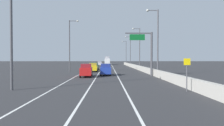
% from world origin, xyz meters
% --- Properties ---
extents(ground_plane, '(320.00, 320.00, 0.00)m').
position_xyz_m(ground_plane, '(0.00, 64.00, 0.00)').
color(ground_plane, '#2D2D30').
extents(lane_stripe_left, '(0.16, 130.00, 0.00)m').
position_xyz_m(lane_stripe_left, '(-5.50, 55.00, 0.00)').
color(lane_stripe_left, silver).
rests_on(lane_stripe_left, ground_plane).
extents(lane_stripe_center, '(0.16, 130.00, 0.00)m').
position_xyz_m(lane_stripe_center, '(-2.00, 55.00, 0.00)').
color(lane_stripe_center, silver).
rests_on(lane_stripe_center, ground_plane).
extents(lane_stripe_right, '(0.16, 130.00, 0.00)m').
position_xyz_m(lane_stripe_right, '(1.50, 55.00, 0.00)').
color(lane_stripe_right, silver).
rests_on(lane_stripe_right, ground_plane).
extents(jersey_barrier_right, '(0.60, 120.00, 1.10)m').
position_xyz_m(jersey_barrier_right, '(7.92, 40.00, 0.55)').
color(jersey_barrier_right, '#B2ADA3').
rests_on(jersey_barrier_right, ground_plane).
extents(overhead_sign_gantry, '(4.68, 0.36, 7.50)m').
position_xyz_m(overhead_sign_gantry, '(6.58, 32.95, 4.73)').
color(overhead_sign_gantry, '#47474C').
rests_on(overhead_sign_gantry, ground_plane).
extents(speed_advisory_sign, '(0.60, 0.11, 3.00)m').
position_xyz_m(speed_advisory_sign, '(7.02, 16.03, 1.76)').
color(speed_advisory_sign, '#4C4C51').
rests_on(speed_advisory_sign, ground_plane).
extents(lamp_post_right_second, '(2.14, 0.44, 11.47)m').
position_xyz_m(lamp_post_right_second, '(8.24, 33.30, 6.50)').
color(lamp_post_right_second, '#4C4C51').
rests_on(lamp_post_right_second, ground_plane).
extents(lamp_post_right_third, '(2.14, 0.44, 11.47)m').
position_xyz_m(lamp_post_right_third, '(8.43, 55.48, 6.50)').
color(lamp_post_right_third, '#4C4C51').
rests_on(lamp_post_right_third, ground_plane).
extents(lamp_post_right_fourth, '(2.14, 0.44, 11.47)m').
position_xyz_m(lamp_post_right_fourth, '(8.18, 77.66, 6.50)').
color(lamp_post_right_fourth, '#4C4C51').
rests_on(lamp_post_right_fourth, ground_plane).
extents(lamp_post_right_fifth, '(2.14, 0.44, 11.47)m').
position_xyz_m(lamp_post_right_fifth, '(8.48, 99.85, 6.50)').
color(lamp_post_right_fifth, '#4C4C51').
rests_on(lamp_post_right_fifth, ground_plane).
extents(lamp_post_left_near, '(2.14, 0.44, 11.47)m').
position_xyz_m(lamp_post_left_near, '(-8.96, 17.12, 6.50)').
color(lamp_post_left_near, '#4C4C51').
rests_on(lamp_post_left_near, ground_plane).
extents(lamp_post_left_mid, '(2.14, 0.44, 11.47)m').
position_xyz_m(lamp_post_left_mid, '(-8.41, 43.74, 6.50)').
color(lamp_post_left_mid, '#4C4C51').
rests_on(lamp_post_left_mid, ground_plane).
extents(car_yellow_0, '(1.86, 4.04, 1.99)m').
position_xyz_m(car_yellow_0, '(-3.43, 44.20, 0.99)').
color(car_yellow_0, gold).
rests_on(car_yellow_0, ground_plane).
extents(car_blue_1, '(2.01, 4.46, 2.08)m').
position_xyz_m(car_blue_1, '(-0.56, 34.27, 1.04)').
color(car_blue_1, '#1E389E').
rests_on(car_blue_1, ground_plane).
extents(car_green_2, '(1.98, 4.73, 1.92)m').
position_xyz_m(car_green_2, '(-3.62, 51.56, 0.96)').
color(car_green_2, '#196033').
rests_on(car_green_2, ground_plane).
extents(car_silver_3, '(1.81, 4.42, 1.86)m').
position_xyz_m(car_silver_3, '(-3.50, 81.11, 0.93)').
color(car_silver_3, '#B7B7BC').
rests_on(car_silver_3, ground_plane).
extents(car_red_4, '(1.98, 4.45, 2.14)m').
position_xyz_m(car_red_4, '(-3.64, 31.23, 1.06)').
color(car_red_4, red).
rests_on(car_red_4, ground_plane).
extents(box_truck, '(2.58, 8.54, 3.99)m').
position_xyz_m(box_truck, '(-0.57, 94.52, 1.82)').
color(box_truck, silver).
rests_on(box_truck, ground_plane).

